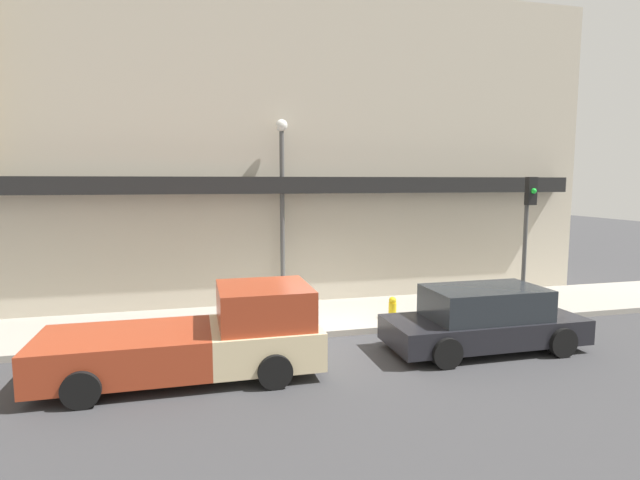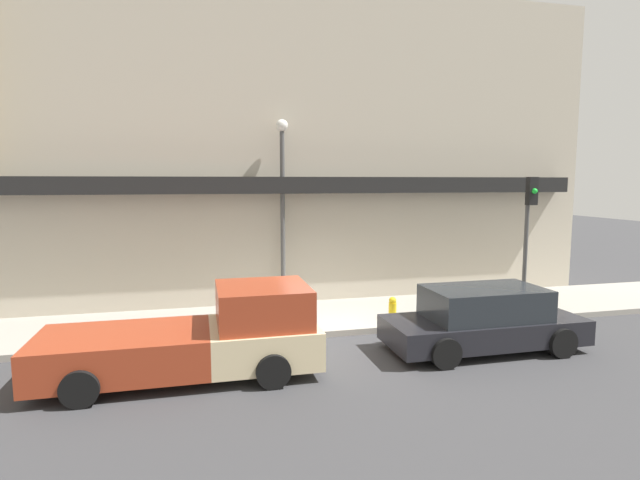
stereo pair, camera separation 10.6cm
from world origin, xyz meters
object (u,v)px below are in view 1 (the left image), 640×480
fire_hydrant (392,307)px  traffic_light (528,220)px  street_lamp (282,191)px  parked_car (484,319)px  pickup_truck (203,338)px

fire_hydrant → traffic_light: size_ratio=0.16×
fire_hydrant → street_lamp: 4.75m
street_lamp → parked_car: bearing=-49.8°
fire_hydrant → street_lamp: street_lamp is taller
street_lamp → traffic_light: street_lamp is taller
fire_hydrant → traffic_light: bearing=-2.9°
pickup_truck → fire_hydrant: pickup_truck is taller
pickup_truck → traffic_light: (9.29, 2.32, 2.07)m
pickup_truck → parked_car: 6.48m
pickup_truck → traffic_light: bearing=13.8°
pickup_truck → parked_car: size_ratio=1.19×
street_lamp → traffic_light: bearing=-19.5°
street_lamp → pickup_truck: bearing=-117.8°
pickup_truck → street_lamp: bearing=62.0°
pickup_truck → street_lamp: 6.07m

